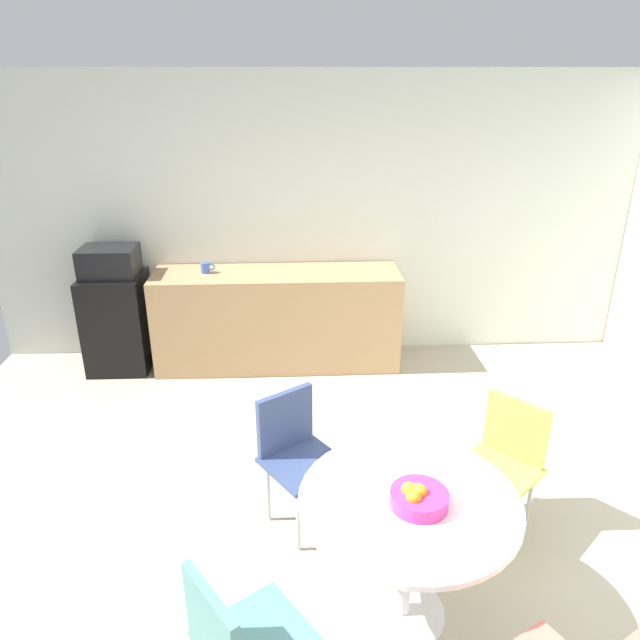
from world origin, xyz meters
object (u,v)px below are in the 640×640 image
at_px(fruit_bowl, 418,497).
at_px(mug_white, 205,268).
at_px(round_table, 407,523).
at_px(microwave, 109,262).
at_px(chair_teal, 236,640).
at_px(chair_yellow, 505,452).
at_px(chair_navy, 294,444).
at_px(mini_fridge, 118,322).

xyz_separation_m(fruit_bowl, mug_white, (-1.32, 2.96, 0.17)).
bearing_deg(round_table, microwave, 126.30).
bearing_deg(mug_white, chair_teal, -81.35).
distance_m(round_table, fruit_bowl, 0.20).
bearing_deg(fruit_bowl, microwave, 126.18).
bearing_deg(microwave, chair_yellow, -38.80).
height_order(microwave, fruit_bowl, microwave).
relative_size(chair_navy, fruit_bowl, 3.11).
relative_size(chair_navy, chair_yellow, 1.00).
bearing_deg(round_table, chair_yellow, 41.96).
xyz_separation_m(round_table, fruit_bowl, (0.03, -0.05, 0.19)).
height_order(mini_fridge, fruit_bowl, mini_fridge).
relative_size(chair_teal, chair_yellow, 1.00).
relative_size(chair_teal, fruit_bowl, 3.11).
bearing_deg(mug_white, microwave, -178.60).
distance_m(chair_navy, fruit_bowl, 1.03).
bearing_deg(chair_teal, fruit_bowl, 31.04).
distance_m(microwave, chair_teal, 3.72).
relative_size(mini_fridge, mug_white, 6.92).
relative_size(chair_teal, mug_white, 6.43).
xyz_separation_m(chair_navy, mug_white, (-0.76, 2.14, 0.43)).
distance_m(round_table, mug_white, 3.21).
relative_size(microwave, mug_white, 3.72).
distance_m(microwave, chair_navy, 2.70).
bearing_deg(mini_fridge, chair_navy, -53.05).
bearing_deg(chair_yellow, chair_teal, -141.70).
bearing_deg(chair_teal, chair_navy, 79.54).
bearing_deg(chair_teal, mug_white, 98.65).
bearing_deg(mini_fridge, chair_yellow, -38.80).
relative_size(chair_navy, mug_white, 6.43).
height_order(mini_fridge, round_table, mini_fridge).
height_order(chair_teal, chair_yellow, same).
distance_m(mini_fridge, fruit_bowl, 3.66).
relative_size(mini_fridge, chair_navy, 1.08).
distance_m(fruit_bowl, mug_white, 3.25).
xyz_separation_m(mini_fridge, fruit_bowl, (2.15, -2.94, 0.33)).
bearing_deg(fruit_bowl, round_table, 119.04).
bearing_deg(fruit_bowl, mug_white, 114.03).
distance_m(microwave, chair_yellow, 3.65).
xyz_separation_m(mini_fridge, microwave, (0.00, 0.00, 0.58)).
xyz_separation_m(chair_yellow, fruit_bowl, (-0.67, -0.68, 0.26)).
relative_size(round_table, chair_yellow, 1.25).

